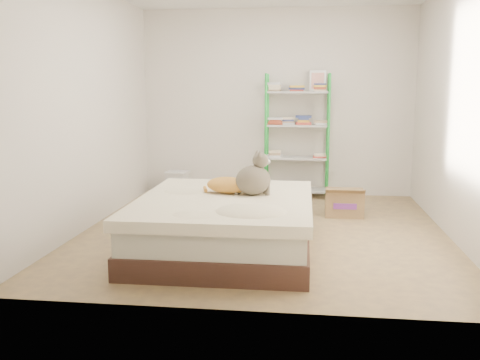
% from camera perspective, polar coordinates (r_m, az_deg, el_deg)
% --- Properties ---
extents(room, '(3.81, 4.21, 2.61)m').
position_cam_1_polar(room, '(5.54, 2.66, 7.68)').
color(room, '#A78A52').
rests_on(room, ground).
extents(bed, '(1.59, 1.99, 0.50)m').
position_cam_1_polar(bed, '(4.99, -1.57, -4.72)').
color(bed, '#43281F').
rests_on(bed, ground).
extents(orange_cat, '(0.54, 0.36, 0.20)m').
position_cam_1_polar(orange_cat, '(5.11, -1.30, -0.31)').
color(orange_cat, gold).
rests_on(orange_cat, bed).
extents(grey_cat, '(0.44, 0.40, 0.41)m').
position_cam_1_polar(grey_cat, '(5.01, 1.41, 0.68)').
color(grey_cat, '#625B4C').
rests_on(grey_cat, bed).
extents(shelf_unit, '(0.88, 0.36, 1.74)m').
position_cam_1_polar(shelf_unit, '(7.42, 6.15, 5.06)').
color(shelf_unit, green).
rests_on(shelf_unit, ground).
extents(cardboard_box, '(0.45, 0.43, 0.36)m').
position_cam_1_polar(cardboard_box, '(6.49, 11.06, -2.37)').
color(cardboard_box, olive).
rests_on(cardboard_box, ground).
extents(white_bin, '(0.32, 0.29, 0.35)m').
position_cam_1_polar(white_bin, '(7.60, -6.69, -0.35)').
color(white_bin, silver).
rests_on(white_bin, ground).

